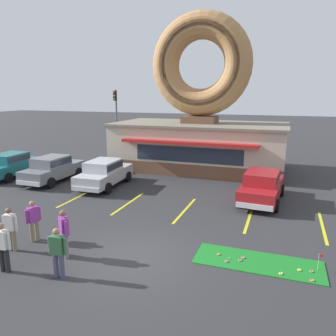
{
  "coord_description": "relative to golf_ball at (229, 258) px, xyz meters",
  "views": [
    {
      "loc": [
        4.61,
        -9.18,
        5.42
      ],
      "look_at": [
        -0.49,
        5.0,
        2.0
      ],
      "focal_mm": 35.0,
      "sensor_mm": 36.0,
      "label": 1
    }
  ],
  "objects": [
    {
      "name": "pedestrian_hooded_kid",
      "position": [
        -7.14,
        -1.04,
        0.81
      ],
      "size": [
        0.36,
        0.56,
        1.57
      ],
      "color": "#7F7056",
      "rests_on": "ground"
    },
    {
      "name": "car_grey",
      "position": [
        -12.18,
        6.31,
        0.82
      ],
      "size": [
        1.99,
        4.56,
        1.6
      ],
      "color": "slate",
      "rests_on": "ground"
    },
    {
      "name": "ground_plane",
      "position": [
        -3.15,
        -0.94,
        -0.05
      ],
      "size": [
        160.0,
        160.0,
        0.0
      ],
      "primitive_type": "plane",
      "color": "#2D2D30"
    },
    {
      "name": "car_red",
      "position": [
        0.52,
        6.63,
        0.82
      ],
      "size": [
        2.21,
        4.67,
        1.6
      ],
      "color": "maroon",
      "rests_on": "ground"
    },
    {
      "name": "car_silver",
      "position": [
        -8.52,
        6.39,
        0.82
      ],
      "size": [
        2.12,
        4.63,
        1.6
      ],
      "color": "#B2B5BA",
      "rests_on": "ground"
    },
    {
      "name": "trash_bin",
      "position": [
        -10.06,
        9.6,
        0.45
      ],
      "size": [
        0.57,
        0.57,
        0.97
      ],
      "color": "#232833",
      "rests_on": "ground"
    },
    {
      "name": "mini_donut_mid_centre",
      "position": [
        -0.05,
        -0.24,
        -0.0
      ],
      "size": [
        0.13,
        0.13,
        0.04
      ],
      "primitive_type": "torus",
      "color": "#D8667F",
      "rests_on": "putting_mat"
    },
    {
      "name": "parking_stripe_left",
      "position": [
        -5.79,
        4.06,
        -0.05
      ],
      "size": [
        0.12,
        3.6,
        0.01
      ],
      "primitive_type": "cube",
      "color": "yellow",
      "rests_on": "ground"
    },
    {
      "name": "mini_donut_mid_left",
      "position": [
        0.36,
        -0.02,
        -0.0
      ],
      "size": [
        0.13,
        0.13,
        0.04
      ],
      "primitive_type": "torus",
      "color": "#A5724C",
      "rests_on": "putting_mat"
    },
    {
      "name": "mini_donut_far_left",
      "position": [
        2.54,
        0.02,
        -0.0
      ],
      "size": [
        0.13,
        0.13,
        0.04
      ],
      "primitive_type": "torus",
      "color": "#A5724C",
      "rests_on": "putting_mat"
    },
    {
      "name": "pedestrian_blue_sweater_man",
      "position": [
        -6.45,
        -3.13,
        0.84
      ],
      "size": [
        0.6,
        0.26,
        1.61
      ],
      "color": "#232328",
      "rests_on": "ground"
    },
    {
      "name": "mini_donut_near_left",
      "position": [
        2.19,
        -0.01,
        -0.0
      ],
      "size": [
        0.13,
        0.13,
        0.04
      ],
      "primitive_type": "torus",
      "color": "#E5C666",
      "rests_on": "putting_mat"
    },
    {
      "name": "putting_mat",
      "position": [
        0.92,
        0.1,
        -0.04
      ],
      "size": [
        4.11,
        1.5,
        0.03
      ],
      "primitive_type": "cube",
      "color": "#197523",
      "rests_on": "ground"
    },
    {
      "name": "mini_donut_far_centre",
      "position": [
        0.43,
        0.18,
        -0.0
      ],
      "size": [
        0.13,
        0.13,
        0.04
      ],
      "primitive_type": "torus",
      "color": "#D8667F",
      "rests_on": "putting_mat"
    },
    {
      "name": "car_teal",
      "position": [
        -15.51,
        6.31,
        0.82
      ],
      "size": [
        2.13,
        4.63,
        1.6
      ],
      "color": "#196066",
      "rests_on": "ground"
    },
    {
      "name": "parking_stripe_centre",
      "position": [
        0.21,
        4.06,
        -0.05
      ],
      "size": [
        0.12,
        3.6,
        0.01
      ],
      "primitive_type": "cube",
      "color": "yellow",
      "rests_on": "ground"
    },
    {
      "name": "mini_donut_mid_right",
      "position": [
        1.65,
        -0.43,
        -0.0
      ],
      "size": [
        0.13,
        0.13,
        0.04
      ],
      "primitive_type": "torus",
      "color": "#E5C666",
      "rests_on": "putting_mat"
    },
    {
      "name": "donut_shop_building",
      "position": [
        -4.44,
        13.0,
        3.69
      ],
      "size": [
        12.3,
        6.75,
        10.96
      ],
      "color": "brown",
      "rests_on": "ground"
    },
    {
      "name": "putting_flag_pin",
      "position": [
        2.76,
        0.23,
        0.39
      ],
      "size": [
        0.13,
        0.01,
        0.55
      ],
      "color": "silver",
      "rests_on": "putting_mat"
    },
    {
      "name": "pedestrian_leather_jacket_man",
      "position": [
        -4.66,
        -2.83,
        0.82
      ],
      "size": [
        0.59,
        0.29,
        1.58
      ],
      "color": "#474C66",
      "rests_on": "ground"
    },
    {
      "name": "golf_ball",
      "position": [
        0.0,
        0.0,
        0.0
      ],
      "size": [
        0.04,
        0.04,
        0.04
      ],
      "primitive_type": "sphere",
      "color": "white",
      "rests_on": "putting_mat"
    },
    {
      "name": "parking_stripe_mid_left",
      "position": [
        -2.79,
        4.06,
        -0.05
      ],
      "size": [
        0.12,
        3.6,
        0.01
      ],
      "primitive_type": "cube",
      "color": "yellow",
      "rests_on": "ground"
    },
    {
      "name": "parking_stripe_mid_right",
      "position": [
        3.21,
        4.06,
        -0.05
      ],
      "size": [
        0.12,
        3.6,
        0.01
      ],
      "primitive_type": "cube",
      "color": "yellow",
      "rests_on": "ground"
    },
    {
      "name": "traffic_light_pole",
      "position": [
        -13.79,
        17.72,
        3.66
      ],
      "size": [
        0.28,
        0.47,
        5.8
      ],
      "color": "#595B60",
      "rests_on": "ground"
    },
    {
      "name": "pedestrian_beanie_man",
      "position": [
        -7.34,
        -1.94,
        0.82
      ],
      "size": [
        0.59,
        0.27,
        1.59
      ],
      "color": "#7F7056",
      "rests_on": "ground"
    },
    {
      "name": "pedestrian_clipboard_woman",
      "position": [
        -5.26,
        -1.72,
        0.89
      ],
      "size": [
        0.49,
        0.42,
        1.69
      ],
      "color": "slate",
      "rests_on": "ground"
    },
    {
      "name": "mini_donut_near_right",
      "position": [
        2.53,
        -0.52,
        -0.0
      ],
      "size": [
        0.13,
        0.13,
        0.04
      ],
      "primitive_type": "torus",
      "color": "#D17F47",
      "rests_on": "putting_mat"
    },
    {
      "name": "mini_donut_far_right",
      "position": [
        -0.39,
        0.16,
        -0.0
      ],
      "size": [
        0.13,
        0.13,
        0.04
      ],
      "primitive_type": "torus",
      "color": "#D17F47",
      "rests_on": "putting_mat"
    },
    {
      "name": "parking_stripe_far_left",
      "position": [
        -8.79,
        4.06,
        -0.05
      ],
      "size": [
        0.12,
        3.6,
        0.01
      ],
      "primitive_type": "cube",
      "color": "yellow",
      "rests_on": "ground"
    }
  ]
}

